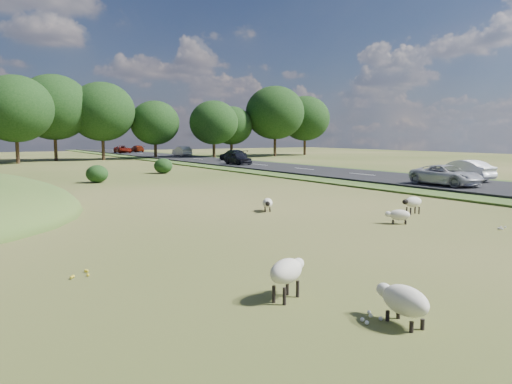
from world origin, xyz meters
The scene contains 16 objects.
ground centered at (0.00, 20.00, 0.00)m, with size 160.00×160.00×0.00m, color #364E18.
road centered at (20.00, 30.00, 0.12)m, with size 8.00×150.00×0.25m, color black.
treeline centered at (-1.06, 55.44, 6.57)m, with size 96.28×14.66×11.70m.
shrubs centered at (-1.80, 26.59, 0.69)m, with size 20.70×7.59×1.42m.
sheep_0 centered at (2.89, 4.42, 0.39)m, with size 0.86×1.07×0.61m.
sheep_1 centered at (-3.61, -6.25, 0.63)m, with size 1.28×0.94×0.90m.
sheep_2 centered at (-2.60, -8.58, 0.47)m, with size 0.66×1.32×0.75m.
sheep_3 centered at (7.91, 0.25, 0.56)m, with size 1.11×0.51×0.80m.
sheep_4 centered at (5.52, -1.11, 0.36)m, with size 0.96×0.89×0.58m.
car_0 centered at (21.90, 41.48, 0.95)m, with size 1.96×4.82×1.40m, color black.
car_1 centered at (21.90, 79.41, 0.88)m, with size 1.77×4.37×1.27m, color maroon.
car_2 centered at (21.90, 57.85, 0.99)m, with size 1.57×4.51×1.49m, color silver.
car_4 centered at (18.10, 6.24, 0.92)m, with size 2.21×4.80×1.33m, color silver.
car_5 centered at (18.10, 76.14, 0.92)m, with size 2.21×4.79×1.33m, color maroon.
car_6 centered at (21.90, 7.83, 1.00)m, with size 1.59×4.55×1.50m, color silver.
car_7 centered at (18.10, 33.66, 0.95)m, with size 1.65×4.10×1.40m, color black.
Camera 1 is at (-9.70, -14.75, 3.53)m, focal length 35.00 mm.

